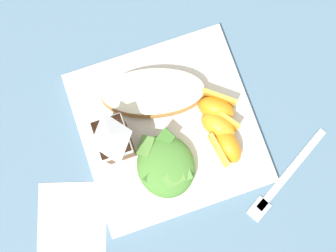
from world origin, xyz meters
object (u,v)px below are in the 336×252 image
Objects in this scene: orange_wedge_front at (226,146)px; orange_wedge_rear at (216,106)px; white_plate at (168,128)px; green_salad_pile at (166,166)px; milk_carton at (114,141)px; cheesy_pizza_bread at (153,93)px; paper_napkin at (72,217)px; metal_fork at (282,181)px; orange_wedge_middle at (219,125)px.

orange_wedge_rear is (0.07, -0.01, 0.00)m from orange_wedge_front.
white_plate is 4.04× the size of orange_wedge_rear.
green_salad_pile is 1.56× the size of orange_wedge_rear.
orange_wedge_rear is (0.06, -0.11, -0.00)m from green_salad_pile.
milk_carton is 1.59× the size of orange_wedge_rear.
orange_wedge_rear is (-0.05, -0.09, 0.00)m from cheesy_pizza_bread.
milk_carton is 0.18m from orange_wedge_front.
metal_fork is at bearing -99.39° from paper_napkin.
orange_wedge_rear reaches higher than cheesy_pizza_bread.
orange_wedge_middle reaches higher than cheesy_pizza_bread.
green_salad_pile and orange_wedge_rear have the same top height.
paper_napkin is at bearing 127.72° from milk_carton.
cheesy_pizza_bread is at bearing -53.13° from milk_carton.
milk_carton is 0.16m from paper_napkin.
cheesy_pizza_bread is 2.67× the size of orange_wedge_rear.
orange_wedge_rear reaches higher than metal_fork.
orange_wedge_middle is (0.04, 0.00, 0.00)m from orange_wedge_front.
white_plate is 0.21m from paper_napkin.
milk_carton is 1.69× the size of orange_wedge_front.
milk_carton is (-0.00, 0.08, 0.07)m from white_plate.
orange_wedge_front is 0.93× the size of orange_wedge_middle.
white_plate is 2.55× the size of milk_carton.
white_plate is 0.08m from orange_wedge_middle.
white_plate is 4.30× the size of orange_wedge_front.
green_salad_pile is at bearing 121.28° from orange_wedge_rear.
green_salad_pile is 0.09m from milk_carton.
white_plate is at bearing -65.93° from paper_napkin.
orange_wedge_middle is (-0.02, -0.16, -0.04)m from milk_carton.
orange_wedge_rear is at bearing -86.94° from white_plate.
milk_carton reaches higher than cheesy_pizza_bread.
orange_wedge_middle is (-0.08, -0.08, 0.00)m from cheesy_pizza_bread.
orange_wedge_rear is (0.03, -0.01, 0.00)m from orange_wedge_middle.
orange_wedge_front reaches higher than metal_fork.
metal_fork is (-0.14, -0.15, -0.01)m from white_plate.
paper_napkin is at bearing 108.24° from orange_wedge_rear.
metal_fork is at bearing -142.49° from cheesy_pizza_bread.
green_salad_pile reaches higher than metal_fork.
white_plate is 0.06m from cheesy_pizza_bread.
white_plate is 0.09m from orange_wedge_rear.
milk_carton is 1.58× the size of orange_wedge_middle.
orange_wedge_middle is 0.28m from paper_napkin.
orange_wedge_front is 0.38× the size of metal_fork.
white_plate is 0.07m from green_salad_pile.
orange_wedge_rear is at bearing -71.76° from paper_napkin.
white_plate is at bearing -174.39° from cheesy_pizza_bread.
white_plate is at bearing -21.94° from green_salad_pile.
milk_carton is 0.17m from orange_wedge_rear.
orange_wedge_front is (-0.12, -0.08, 0.00)m from cheesy_pizza_bread.
metal_fork is at bearing -138.58° from orange_wedge_front.
cheesy_pizza_bread is at bearing -9.04° from green_salad_pile.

